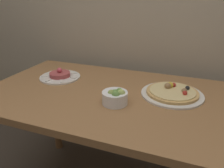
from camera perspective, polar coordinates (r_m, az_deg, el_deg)
dining_table at (r=1.19m, az=0.91°, el=-6.97°), size 1.42×0.78×0.77m
pizza_plate at (r=1.16m, az=15.46°, el=-2.20°), size 0.32×0.32×0.05m
tartare_plate at (r=1.39m, az=-13.43°, el=2.10°), size 0.25×0.25×0.07m
small_bowl at (r=1.03m, az=0.87°, el=-3.36°), size 0.12×0.12×0.08m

